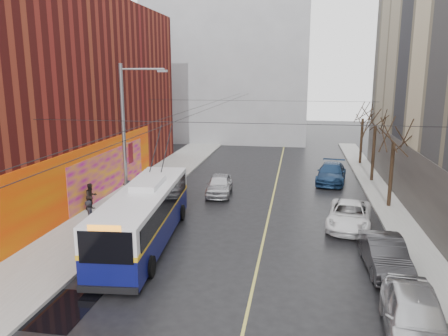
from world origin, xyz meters
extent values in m
cube|color=gray|center=(-8.00, 12.00, 0.07)|extent=(4.00, 60.00, 0.15)
cube|color=gray|center=(9.00, 12.00, 0.07)|extent=(2.00, 60.00, 0.15)
cube|color=#BFB74C|center=(1.50, 14.00, 0.00)|extent=(0.12, 50.00, 0.01)
cube|color=#5F1613|center=(-16.00, 14.00, 7.00)|extent=(12.00, 36.00, 14.00)
cube|color=#CE6204|center=(-9.96, 10.00, 2.00)|extent=(0.08, 28.00, 4.00)
cube|color=#9A0586|center=(-9.92, 16.00, 1.60)|extent=(0.06, 12.00, 3.20)
cube|color=#4C4742|center=(9.97, 14.00, 2.00)|extent=(0.06, 36.00, 4.00)
cube|color=gray|center=(-6.00, 45.00, 9.00)|extent=(20.00, 12.00, 18.00)
cylinder|color=slate|center=(-6.30, 10.00, 4.50)|extent=(0.20, 0.20, 9.00)
cube|color=#590C14|center=(-5.95, 10.00, 4.20)|extent=(0.04, 0.60, 1.10)
cylinder|color=slate|center=(-5.10, 10.00, 8.70)|extent=(2.40, 0.10, 0.10)
cube|color=slate|center=(-4.00, 10.00, 8.60)|extent=(0.50, 0.22, 0.12)
cylinder|color=black|center=(-3.80, 15.00, 6.20)|extent=(0.02, 60.00, 0.02)
cylinder|color=black|center=(-2.80, 15.00, 6.20)|extent=(0.02, 60.00, 0.02)
cylinder|color=black|center=(0.00, 6.00, 6.40)|extent=(18.00, 0.02, 0.02)
cylinder|color=black|center=(0.00, 22.00, 6.40)|extent=(18.00, 0.02, 0.02)
cylinder|color=black|center=(9.00, 16.00, 2.10)|extent=(0.24, 0.24, 4.20)
cylinder|color=black|center=(9.00, 23.00, 2.24)|extent=(0.24, 0.24, 4.48)
cylinder|color=black|center=(9.00, 30.00, 2.18)|extent=(0.24, 0.24, 4.37)
cube|color=black|center=(-5.27, 0.92, 0.00)|extent=(2.12, 2.96, 0.01)
ellipsoid|color=slate|center=(-3.47, 9.41, 7.80)|extent=(0.44, 0.20, 0.12)
ellipsoid|color=slate|center=(0.21, 9.80, 8.55)|extent=(0.44, 0.20, 0.12)
ellipsoid|color=slate|center=(-2.39, 9.79, 6.11)|extent=(0.44, 0.20, 0.12)
cube|color=#090C48|center=(-4.41, 7.62, 0.88)|extent=(3.35, 11.27, 1.39)
cube|color=silver|center=(-4.41, 7.62, 2.17)|extent=(3.35, 11.27, 1.20)
cube|color=gold|center=(-4.41, 7.62, 1.57)|extent=(3.39, 11.31, 0.20)
cube|color=black|center=(-3.93, 2.08, 2.04)|extent=(2.12, 0.22, 1.30)
cube|color=black|center=(-4.88, 13.16, 2.04)|extent=(2.12, 0.22, 1.11)
cube|color=black|center=(-5.62, 7.51, 2.08)|extent=(0.91, 10.15, 0.93)
cube|color=black|center=(-3.19, 7.72, 2.08)|extent=(0.91, 10.15, 0.93)
cube|color=silver|center=(-4.49, 8.54, 2.92)|extent=(1.53, 2.88, 0.28)
cube|color=black|center=(-3.93, 2.04, 0.32)|extent=(2.41, 0.32, 0.28)
cylinder|color=black|center=(-5.29, 3.83, 0.46)|extent=(0.36, 0.95, 0.93)
cylinder|color=black|center=(-2.89, 4.03, 0.46)|extent=(0.36, 0.95, 0.93)
cylinder|color=black|center=(-5.92, 11.20, 0.46)|extent=(0.36, 0.95, 0.93)
cylinder|color=black|center=(-3.53, 11.41, 0.46)|extent=(0.36, 0.95, 0.93)
cylinder|color=black|center=(-5.09, 11.74, 4.26)|extent=(0.33, 3.21, 2.28)
cylinder|color=black|center=(-4.44, 11.80, 4.26)|extent=(0.33, 3.21, 2.28)
imported|color=silver|center=(7.00, 1.11, 0.83)|extent=(2.43, 5.07, 1.67)
imported|color=#2B2B2E|center=(7.00, 6.38, 0.74)|extent=(1.77, 4.55, 1.48)
imported|color=white|center=(6.08, 11.84, 0.69)|extent=(3.02, 5.26, 1.38)
imported|color=navy|center=(5.80, 22.28, 0.76)|extent=(2.83, 5.46, 1.51)
imported|color=#B7B7BC|center=(-2.33, 17.29, 0.72)|extent=(2.01, 4.36, 1.45)
imported|color=black|center=(-7.41, 7.76, 1.11)|extent=(0.70, 0.83, 1.92)
imported|color=black|center=(-9.50, 12.03, 0.98)|extent=(0.95, 1.02, 1.67)
imported|color=black|center=(-7.31, 12.71, 1.04)|extent=(1.31, 1.24, 1.78)
camera|label=1|loc=(3.08, -12.37, 8.45)|focal=35.00mm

